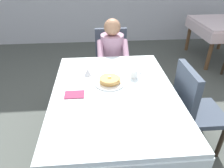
{
  "coord_description": "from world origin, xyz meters",
  "views": [
    {
      "loc": [
        -0.15,
        -1.56,
        1.77
      ],
      "look_at": [
        -0.02,
        0.04,
        0.79
      ],
      "focal_mm": 33.59,
      "sensor_mm": 36.0,
      "label": 1
    }
  ],
  "objects_px": {
    "spoon_near_edge": "(117,102)",
    "background_table_far": "(221,28)",
    "chair_diner": "(111,58)",
    "diner_person": "(112,53)",
    "fork_left_of_plate": "(89,85)",
    "chair_right_side": "(193,105)",
    "cup_coffee": "(134,74)",
    "plate_breakfast": "(110,83)",
    "breakfast_stack": "(110,80)",
    "dining_table_main": "(114,99)",
    "knife_right_of_plate": "(130,84)",
    "syrup_pitcher": "(88,72)"
  },
  "relations": [
    {
      "from": "spoon_near_edge",
      "to": "background_table_far",
      "type": "distance_m",
      "value": 3.22
    },
    {
      "from": "chair_diner",
      "to": "diner_person",
      "type": "relative_size",
      "value": 0.83
    },
    {
      "from": "fork_left_of_plate",
      "to": "diner_person",
      "type": "bearing_deg",
      "value": -20.11
    },
    {
      "from": "fork_left_of_plate",
      "to": "background_table_far",
      "type": "bearing_deg",
      "value": -52.04
    },
    {
      "from": "chair_diner",
      "to": "chair_right_side",
      "type": "bearing_deg",
      "value": 120.94
    },
    {
      "from": "chair_right_side",
      "to": "background_table_far",
      "type": "height_order",
      "value": "chair_right_side"
    },
    {
      "from": "diner_person",
      "to": "cup_coffee",
      "type": "xyz_separation_m",
      "value": [
        0.15,
        -0.79,
        0.11
      ]
    },
    {
      "from": "plate_breakfast",
      "to": "background_table_far",
      "type": "relative_size",
      "value": 0.25
    },
    {
      "from": "spoon_near_edge",
      "to": "breakfast_stack",
      "type": "bearing_deg",
      "value": 108.19
    },
    {
      "from": "dining_table_main",
      "to": "chair_right_side",
      "type": "xyz_separation_m",
      "value": [
        0.77,
        0.0,
        -0.12
      ]
    },
    {
      "from": "dining_table_main",
      "to": "knife_right_of_plate",
      "type": "relative_size",
      "value": 7.62
    },
    {
      "from": "dining_table_main",
      "to": "diner_person",
      "type": "relative_size",
      "value": 1.36
    },
    {
      "from": "dining_table_main",
      "to": "fork_left_of_plate",
      "type": "relative_size",
      "value": 8.47
    },
    {
      "from": "diner_person",
      "to": "syrup_pitcher",
      "type": "relative_size",
      "value": 14.0
    },
    {
      "from": "diner_person",
      "to": "background_table_far",
      "type": "height_order",
      "value": "diner_person"
    },
    {
      "from": "fork_left_of_plate",
      "to": "knife_right_of_plate",
      "type": "height_order",
      "value": "same"
    },
    {
      "from": "chair_right_side",
      "to": "fork_left_of_plate",
      "type": "xyz_separation_m",
      "value": [
        -0.99,
        0.11,
        0.21
      ]
    },
    {
      "from": "plate_breakfast",
      "to": "knife_right_of_plate",
      "type": "height_order",
      "value": "plate_breakfast"
    },
    {
      "from": "dining_table_main",
      "to": "cup_coffee",
      "type": "distance_m",
      "value": 0.34
    },
    {
      "from": "breakfast_stack",
      "to": "syrup_pitcher",
      "type": "relative_size",
      "value": 2.55
    },
    {
      "from": "chair_diner",
      "to": "spoon_near_edge",
      "type": "distance_m",
      "value": 1.36
    },
    {
      "from": "knife_right_of_plate",
      "to": "syrup_pitcher",
      "type": "bearing_deg",
      "value": 68.33
    },
    {
      "from": "dining_table_main",
      "to": "background_table_far",
      "type": "height_order",
      "value": "same"
    },
    {
      "from": "plate_breakfast",
      "to": "knife_right_of_plate",
      "type": "bearing_deg",
      "value": -6.01
    },
    {
      "from": "plate_breakfast",
      "to": "background_table_far",
      "type": "height_order",
      "value": "plate_breakfast"
    },
    {
      "from": "diner_person",
      "to": "knife_right_of_plate",
      "type": "xyz_separation_m",
      "value": [
        0.09,
        -0.9,
        0.07
      ]
    },
    {
      "from": "dining_table_main",
      "to": "chair_diner",
      "type": "height_order",
      "value": "chair_diner"
    },
    {
      "from": "cup_coffee",
      "to": "background_table_far",
      "type": "bearing_deg",
      "value": 44.26
    },
    {
      "from": "fork_left_of_plate",
      "to": "background_table_far",
      "type": "xyz_separation_m",
      "value": [
        2.44,
        2.06,
        -0.12
      ]
    },
    {
      "from": "dining_table_main",
      "to": "background_table_far",
      "type": "bearing_deg",
      "value": 44.46
    },
    {
      "from": "fork_left_of_plate",
      "to": "background_table_far",
      "type": "relative_size",
      "value": 0.16
    },
    {
      "from": "knife_right_of_plate",
      "to": "background_table_far",
      "type": "distance_m",
      "value": 2.91
    },
    {
      "from": "cup_coffee",
      "to": "spoon_near_edge",
      "type": "height_order",
      "value": "cup_coffee"
    },
    {
      "from": "cup_coffee",
      "to": "knife_right_of_plate",
      "type": "distance_m",
      "value": 0.14
    },
    {
      "from": "diner_person",
      "to": "breakfast_stack",
      "type": "bearing_deg",
      "value": 83.51
    },
    {
      "from": "diner_person",
      "to": "knife_right_of_plate",
      "type": "distance_m",
      "value": 0.91
    },
    {
      "from": "cup_coffee",
      "to": "spoon_near_edge",
      "type": "relative_size",
      "value": 0.75
    },
    {
      "from": "syrup_pitcher",
      "to": "spoon_near_edge",
      "type": "xyz_separation_m",
      "value": [
        0.24,
        -0.48,
        -0.04
      ]
    },
    {
      "from": "chair_diner",
      "to": "plate_breakfast",
      "type": "distance_m",
      "value": 1.07
    },
    {
      "from": "chair_right_side",
      "to": "syrup_pitcher",
      "type": "bearing_deg",
      "value": -106.82
    },
    {
      "from": "dining_table_main",
      "to": "spoon_near_edge",
      "type": "height_order",
      "value": "spoon_near_edge"
    },
    {
      "from": "cup_coffee",
      "to": "fork_left_of_plate",
      "type": "distance_m",
      "value": 0.46
    },
    {
      "from": "breakfast_stack",
      "to": "fork_left_of_plate",
      "type": "relative_size",
      "value": 1.13
    },
    {
      "from": "plate_breakfast",
      "to": "knife_right_of_plate",
      "type": "distance_m",
      "value": 0.19
    },
    {
      "from": "plate_breakfast",
      "to": "syrup_pitcher",
      "type": "distance_m",
      "value": 0.27
    },
    {
      "from": "dining_table_main",
      "to": "spoon_near_edge",
      "type": "bearing_deg",
      "value": -87.64
    },
    {
      "from": "diner_person",
      "to": "background_table_far",
      "type": "distance_m",
      "value": 2.44
    },
    {
      "from": "cup_coffee",
      "to": "syrup_pitcher",
      "type": "xyz_separation_m",
      "value": [
        -0.46,
        0.08,
        -0.01
      ]
    },
    {
      "from": "diner_person",
      "to": "fork_left_of_plate",
      "type": "relative_size",
      "value": 6.22
    },
    {
      "from": "dining_table_main",
      "to": "knife_right_of_plate",
      "type": "xyz_separation_m",
      "value": [
        0.16,
        0.11,
        0.09
      ]
    }
  ]
}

